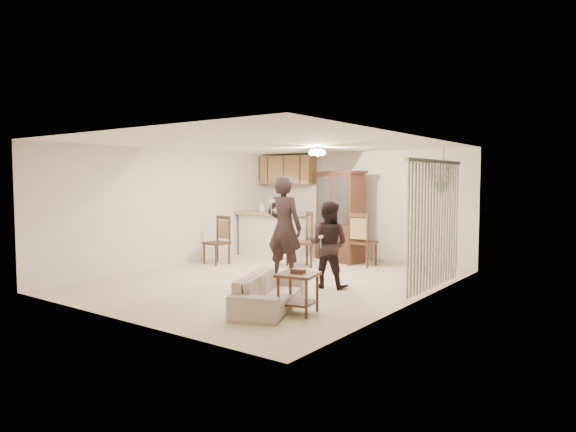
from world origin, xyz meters
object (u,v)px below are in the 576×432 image
Objects in this scene: child at (328,248)px; chair_hutch_right at (363,251)px; china_hutch at (340,217)px; chair_bar at (217,251)px; adult at (284,231)px; side_table at (298,293)px; chair_hutch_left at (299,251)px; sofa at (269,284)px.

child is 2.44m from chair_hutch_right.
chair_bar is (-1.95, -1.99, -0.71)m from china_hutch.
adult is 1.33× the size of child.
child is at bearing 108.75° from side_table.
chair_hutch_right is (-0.58, 2.34, -0.35)m from child.
adult is 2.54m from side_table.
chair_bar is 1.85m from chair_hutch_left.
chair_bar is at bearing -111.68° from chair_hutch_left.
sofa is 3.60m from chair_hutch_left.
sofa reaches higher than side_table.
chair_hutch_left is at bearing 6.34° from sofa.
chair_bar is at bearing 32.60° from sofa.
china_hutch is at bearing 50.22° from chair_bar.
adult reaches higher than side_table.
china_hutch is (-1.44, 4.40, 0.65)m from sofa.
sofa is at bearing 82.23° from child.
chair_bar is (-3.28, 0.65, -0.38)m from child.
sofa is 4.16m from chair_bar.
sofa is at bearing -17.58° from chair_hutch_left.
sofa is at bearing -175.87° from side_table.
chair_hutch_left is 1.03× the size of chair_hutch_right.
sofa is at bearing 97.82° from chair_hutch_right.
chair_hutch_right is at bearing 86.67° from chair_hutch_left.
chair_hutch_left is (-2.18, 3.13, 0.04)m from side_table.
side_table is (0.59, -1.73, -0.38)m from child.
chair_hutch_left is at bearing 124.87° from side_table.
chair_bar is (-3.39, 2.41, -0.07)m from sofa.
chair_hutch_right is at bearing 105.95° from side_table.
chair_hutch_left is at bearing -72.61° from adult.
china_hutch is 2.87m from chair_bar.
chair_hutch_right is at bearing -12.48° from sofa.
chair_hutch_left is (-1.60, 1.41, -0.34)m from child.
chair_hutch_right is at bearing -87.43° from child.
child reaches higher than sofa.
chair_bar is at bearing -22.48° from child.
china_hutch is at bearing 122.04° from chair_hutch_left.
chair_hutch_left reaches higher than chair_bar.
chair_hutch_right is (-1.16, 4.07, 0.03)m from side_table.
child reaches higher than chair_bar.
side_table is at bearing 104.30° from chair_hutch_right.
sofa is 1.78× the size of chair_bar.
chair_hutch_left reaches higher than chair_hutch_right.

